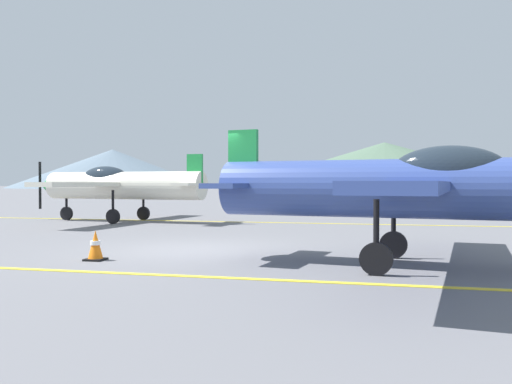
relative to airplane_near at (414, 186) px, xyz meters
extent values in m
plane|color=slate|center=(-4.60, 1.47, -1.44)|extent=(400.00, 400.00, 0.00)
cube|color=yellow|center=(-4.60, -1.79, -1.44)|extent=(80.00, 0.16, 0.01)
cube|color=yellow|center=(-4.60, 9.87, -1.44)|extent=(80.00, 0.16, 0.01)
cylinder|color=#33478C|center=(-0.28, 0.04, -0.04)|extent=(6.66, 1.99, 1.06)
ellipsoid|color=#1E2833|center=(0.58, -0.08, 0.28)|extent=(2.04, 1.14, 0.87)
cube|color=#33478C|center=(0.10, -0.01, 0.01)|extent=(2.27, 8.58, 0.15)
cube|color=#33478C|center=(-3.25, 0.47, 0.01)|extent=(1.03, 2.59, 0.10)
cube|color=#1E8C3F|center=(-3.25, 0.47, 0.54)|extent=(0.62, 0.20, 1.16)
cylinder|color=black|center=(-0.63, -0.98, -0.69)|extent=(0.10, 0.10, 0.97)
cylinder|color=black|center=(-0.63, -0.98, -1.17)|extent=(0.55, 0.19, 0.54)
cylinder|color=black|center=(-0.32, 1.12, -0.69)|extent=(0.10, 0.10, 0.97)
cylinder|color=black|center=(-0.32, 1.12, -1.17)|extent=(0.55, 0.19, 0.54)
cylinder|color=silver|center=(-10.28, 9.01, -0.04)|extent=(6.65, 1.68, 1.06)
cone|color=#1E8C3F|center=(-13.89, 9.35, -0.04)|extent=(0.76, 0.96, 0.90)
cube|color=black|center=(-14.28, 9.39, -0.04)|extent=(0.05, 0.12, 1.93)
ellipsoid|color=#1E2833|center=(-11.15, 9.09, 0.28)|extent=(2.01, 1.05, 0.87)
cube|color=silver|center=(-10.67, 9.05, 0.01)|extent=(1.87, 8.58, 0.15)
cube|color=silver|center=(-7.30, 8.72, 0.01)|extent=(0.91, 2.57, 0.10)
cube|color=#1E8C3F|center=(-7.30, 8.72, 0.54)|extent=(0.62, 0.17, 1.16)
cylinder|color=black|center=(-12.98, 9.27, -0.69)|extent=(0.10, 0.10, 0.97)
cylinder|color=black|center=(-12.98, 9.27, -1.17)|extent=(0.55, 0.17, 0.54)
cylinder|color=black|center=(-9.99, 10.05, -0.69)|extent=(0.10, 0.10, 0.97)
cylinder|color=black|center=(-9.99, 10.05, -1.17)|extent=(0.55, 0.17, 0.54)
cylinder|color=black|center=(-10.19, 7.93, -0.69)|extent=(0.10, 0.10, 0.97)
cylinder|color=black|center=(-10.19, 7.93, -1.17)|extent=(0.55, 0.17, 0.54)
cube|color=black|center=(-5.96, -0.53, -1.42)|extent=(0.36, 0.36, 0.04)
cone|color=orange|center=(-5.96, -0.53, -1.13)|extent=(0.29, 0.29, 0.55)
cylinder|color=white|center=(-5.96, -0.53, -1.10)|extent=(0.20, 0.20, 0.08)
cone|color=slate|center=(-80.09, 136.13, 4.32)|extent=(60.15, 60.15, 11.52)
cone|color=#4C6651|center=(-0.62, 150.91, 5.23)|extent=(89.66, 89.66, 13.34)
camera|label=1|loc=(-0.50, -9.86, 0.07)|focal=37.51mm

